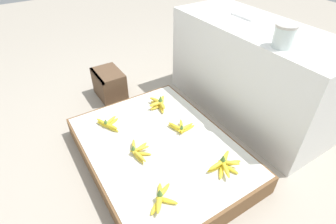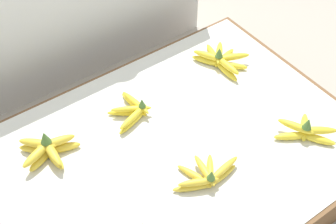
# 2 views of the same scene
# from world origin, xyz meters

# --- Properties ---
(ground_plane) EXTENTS (10.00, 10.00, 0.00)m
(ground_plane) POSITION_xyz_m (0.00, 0.00, 0.00)
(ground_plane) COLOR #A89E8E
(display_platform) EXTENTS (1.26, 0.95, 0.16)m
(display_platform) POSITION_xyz_m (0.00, 0.00, 0.08)
(display_platform) COLOR brown
(display_platform) RESTS_ON ground_plane
(banana_bunch_front_midleft) EXTENTS (0.25, 0.15, 0.08)m
(banana_bunch_front_midleft) POSITION_xyz_m (-0.01, -0.16, 0.18)
(banana_bunch_front_midleft) COLOR gold
(banana_bunch_front_midleft) RESTS_ON display_platform
(banana_bunch_front_midright) EXTENTS (0.19, 0.19, 0.10)m
(banana_bunch_front_midright) POSITION_xyz_m (0.38, -0.22, 0.19)
(banana_bunch_front_midright) COLOR yellow
(banana_bunch_front_midright) RESTS_ON display_platform
(banana_bunch_middle_left) EXTENTS (0.21, 0.18, 0.11)m
(banana_bunch_middle_left) POSITION_xyz_m (-0.38, 0.22, 0.19)
(banana_bunch_middle_left) COLOR gold
(banana_bunch_middle_left) RESTS_ON display_platform
(banana_bunch_middle_midleft) EXTENTS (0.16, 0.17, 0.08)m
(banana_bunch_middle_midleft) POSITION_xyz_m (-0.05, 0.21, 0.18)
(banana_bunch_middle_midleft) COLOR yellow
(banana_bunch_middle_midleft) RESTS_ON display_platform
(banana_bunch_middle_midright) EXTENTS (0.19, 0.24, 0.10)m
(banana_bunch_middle_midright) POSITION_xyz_m (0.39, 0.24, 0.18)
(banana_bunch_middle_midright) COLOR yellow
(banana_bunch_middle_midright) RESTS_ON display_platform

